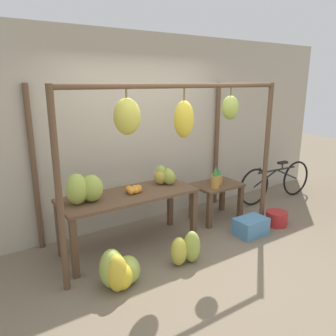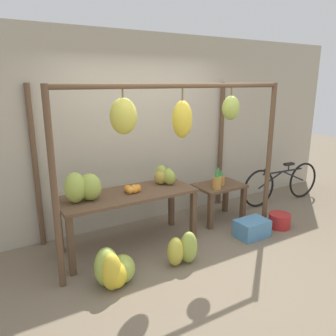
{
  "view_description": "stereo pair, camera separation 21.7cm",
  "coord_description": "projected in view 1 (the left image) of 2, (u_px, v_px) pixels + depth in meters",
  "views": [
    {
      "loc": [
        -2.29,
        -2.72,
        2.12
      ],
      "look_at": [
        0.07,
        0.82,
        0.99
      ],
      "focal_mm": 35.0,
      "sensor_mm": 36.0,
      "label": 1
    },
    {
      "loc": [
        -2.1,
        -2.83,
        2.12
      ],
      "look_at": [
        0.07,
        0.82,
        0.99
      ],
      "focal_mm": 35.0,
      "sensor_mm": 36.0,
      "label": 2
    }
  ],
  "objects": [
    {
      "name": "fruit_crate_white",
      "position": [
        251.0,
        226.0,
        4.65
      ],
      "size": [
        0.45,
        0.31,
        0.24
      ],
      "color": "#4C84B2",
      "rests_on": "ground_plane"
    },
    {
      "name": "parked_bicycle",
      "position": [
        276.0,
        181.0,
        5.97
      ],
      "size": [
        1.74,
        0.15,
        0.71
      ],
      "color": "black",
      "rests_on": "ground_plane"
    },
    {
      "name": "display_table_main",
      "position": [
        129.0,
        201.0,
        4.17
      ],
      "size": [
        1.75,
        0.68,
        0.74
      ],
      "color": "brown",
      "rests_on": "ground_plane"
    },
    {
      "name": "ground_plane",
      "position": [
        201.0,
        262.0,
        3.95
      ],
      "size": [
        20.0,
        20.0,
        0.0
      ],
      "primitive_type": "plane",
      "color": "#756651"
    },
    {
      "name": "banana_pile_ground_right",
      "position": [
        186.0,
        249.0,
        3.89
      ],
      "size": [
        0.41,
        0.25,
        0.4
      ],
      "color": "#9EB247",
      "rests_on": "ground_plane"
    },
    {
      "name": "banana_pile_ground_left",
      "position": [
        119.0,
        272.0,
        3.44
      ],
      "size": [
        0.54,
        0.45,
        0.44
      ],
      "color": "#9EB247",
      "rests_on": "ground_plane"
    },
    {
      "name": "blue_bucket",
      "position": [
        277.0,
        218.0,
        4.97
      ],
      "size": [
        0.32,
        0.32,
        0.21
      ],
      "color": "#AD2323",
      "rests_on": "ground_plane"
    },
    {
      "name": "papaya_pile",
      "position": [
        164.0,
        176.0,
        4.5
      ],
      "size": [
        0.31,
        0.33,
        0.26
      ],
      "color": "#93A33D",
      "rests_on": "display_table_main"
    },
    {
      "name": "display_table_side",
      "position": [
        217.0,
        192.0,
        5.12
      ],
      "size": [
        0.74,
        0.52,
        0.58
      ],
      "color": "brown",
      "rests_on": "ground_plane"
    },
    {
      "name": "stall_awning",
      "position": [
        169.0,
        131.0,
        3.97
      ],
      "size": [
        3.08,
        1.24,
        2.1
      ],
      "color": "brown",
      "rests_on": "ground_plane"
    },
    {
      "name": "shop_wall_back",
      "position": [
        137.0,
        132.0,
        4.84
      ],
      "size": [
        8.0,
        0.08,
        2.8
      ],
      "color": "#B2A893",
      "rests_on": "ground_plane"
    },
    {
      "name": "orange_pile",
      "position": [
        134.0,
        189.0,
        4.17
      ],
      "size": [
        0.23,
        0.17,
        0.1
      ],
      "color": "orange",
      "rests_on": "display_table_main"
    },
    {
      "name": "banana_pile_on_table",
      "position": [
        84.0,
        189.0,
        3.79
      ],
      "size": [
        0.53,
        0.37,
        0.37
      ],
      "color": "#9EB247",
      "rests_on": "display_table_main"
    },
    {
      "name": "pineapple_cluster",
      "position": [
        216.0,
        178.0,
        4.97
      ],
      "size": [
        0.31,
        0.32,
        0.32
      ],
      "color": "#B27F38",
      "rests_on": "display_table_side"
    }
  ]
}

